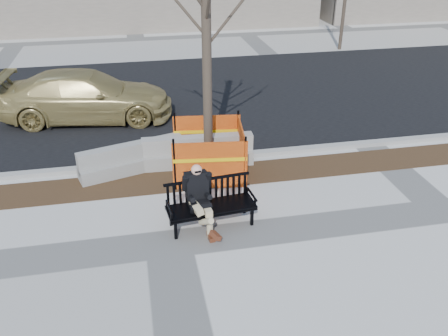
{
  "coord_description": "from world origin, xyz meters",
  "views": [
    {
      "loc": [
        -0.44,
        -7.9,
        5.92
      ],
      "look_at": [
        1.37,
        1.08,
        1.04
      ],
      "focal_mm": 38.06,
      "sensor_mm": 36.0,
      "label": 1
    }
  ],
  "objects_px": {
    "tree_fence": "(209,172)",
    "jersey_barrier_right": "(198,164)",
    "sedan": "(90,119)",
    "seated_man": "(199,226)",
    "jersey_barrier_left": "(133,171)",
    "bench": "(211,225)"
  },
  "relations": [
    {
      "from": "sedan",
      "to": "jersey_barrier_left",
      "type": "xyz_separation_m",
      "value": [
        1.28,
        -3.98,
        0.0
      ]
    },
    {
      "from": "seated_man",
      "to": "jersey_barrier_right",
      "type": "xyz_separation_m",
      "value": [
        0.41,
        2.83,
        0.0
      ]
    },
    {
      "from": "seated_man",
      "to": "tree_fence",
      "type": "xyz_separation_m",
      "value": [
        0.61,
        2.37,
        0.0
      ]
    },
    {
      "from": "sedan",
      "to": "tree_fence",
      "type": "bearing_deg",
      "value": -137.21
    },
    {
      "from": "bench",
      "to": "seated_man",
      "type": "xyz_separation_m",
      "value": [
        -0.26,
        0.03,
        0.0
      ]
    },
    {
      "from": "jersey_barrier_right",
      "to": "jersey_barrier_left",
      "type": "bearing_deg",
      "value": -176.42
    },
    {
      "from": "bench",
      "to": "jersey_barrier_right",
      "type": "xyz_separation_m",
      "value": [
        0.15,
        2.86,
        0.0
      ]
    },
    {
      "from": "seated_man",
      "to": "jersey_barrier_left",
      "type": "xyz_separation_m",
      "value": [
        -1.33,
        2.82,
        0.0
      ]
    },
    {
      "from": "seated_man",
      "to": "jersey_barrier_right",
      "type": "relative_size",
      "value": 0.49
    },
    {
      "from": "jersey_barrier_left",
      "to": "jersey_barrier_right",
      "type": "height_order",
      "value": "jersey_barrier_right"
    },
    {
      "from": "seated_man",
      "to": "jersey_barrier_left",
      "type": "distance_m",
      "value": 3.11
    },
    {
      "from": "seated_man",
      "to": "sedan",
      "type": "height_order",
      "value": "sedan"
    },
    {
      "from": "jersey_barrier_left",
      "to": "jersey_barrier_right",
      "type": "bearing_deg",
      "value": -16.17
    },
    {
      "from": "bench",
      "to": "seated_man",
      "type": "distance_m",
      "value": 0.26
    },
    {
      "from": "jersey_barrier_right",
      "to": "tree_fence",
      "type": "bearing_deg",
      "value": -63.12
    },
    {
      "from": "bench",
      "to": "sedan",
      "type": "bearing_deg",
      "value": 107.01
    },
    {
      "from": "tree_fence",
      "to": "jersey_barrier_right",
      "type": "relative_size",
      "value": 2.32
    },
    {
      "from": "seated_man",
      "to": "jersey_barrier_left",
      "type": "bearing_deg",
      "value": 109.42
    },
    {
      "from": "bench",
      "to": "jersey_barrier_right",
      "type": "relative_size",
      "value": 0.66
    },
    {
      "from": "tree_fence",
      "to": "sedan",
      "type": "bearing_deg",
      "value": 126.08
    },
    {
      "from": "tree_fence",
      "to": "sedan",
      "type": "distance_m",
      "value": 5.47
    },
    {
      "from": "bench",
      "to": "jersey_barrier_left",
      "type": "xyz_separation_m",
      "value": [
        -1.59,
        2.84,
        0.0
      ]
    }
  ]
}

